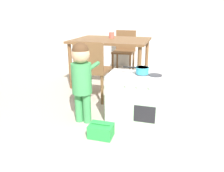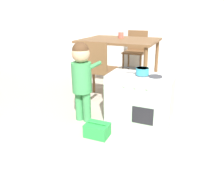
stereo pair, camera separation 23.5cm
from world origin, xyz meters
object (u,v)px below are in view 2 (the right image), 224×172
at_px(toy_basket, 97,130).
at_px(dining_table, 120,45).
at_px(play_kitchen, 140,99).
at_px(dining_chair_near, 97,68).
at_px(child_figure, 82,73).
at_px(dining_chair_far, 136,50).
at_px(toy_pot, 142,71).
at_px(cup_on_table, 121,35).

distance_m(toy_basket, dining_table, 1.78).
distance_m(play_kitchen, dining_chair_near, 0.83).
distance_m(play_kitchen, child_figure, 0.68).
height_order(play_kitchen, dining_chair_far, dining_chair_far).
bearing_deg(child_figure, play_kitchen, 19.06).
distance_m(play_kitchen, dining_chair_far, 2.10).
bearing_deg(dining_table, play_kitchen, -60.63).
relative_size(toy_pot, toy_basket, 1.19).
distance_m(dining_table, dining_chair_far, 0.84).
xyz_separation_m(play_kitchen, toy_basket, (-0.30, -0.45, -0.20)).
distance_m(dining_chair_far, cup_on_table, 0.75).
bearing_deg(dining_chair_far, dining_table, 87.15).
xyz_separation_m(dining_chair_far, cup_on_table, (-0.07, -0.66, 0.35)).
bearing_deg(play_kitchen, toy_pot, 2.15).
bearing_deg(toy_basket, dining_table, 102.84).
height_order(child_figure, dining_chair_near, child_figure).
bearing_deg(child_figure, toy_pot, 18.73).
height_order(child_figure, cup_on_table, child_figure).
xyz_separation_m(dining_table, cup_on_table, (-0.03, 0.14, 0.13)).
distance_m(toy_pot, dining_table, 1.37).
relative_size(dining_chair_near, dining_chair_far, 1.00).
xyz_separation_m(dining_table, dining_chair_far, (0.04, 0.81, -0.21)).
relative_size(toy_pot, dining_chair_near, 0.34).
distance_m(play_kitchen, toy_pot, 0.32).
bearing_deg(toy_pot, play_kitchen, -177.85).
distance_m(play_kitchen, toy_basket, 0.58).
height_order(child_figure, dining_table, child_figure).
bearing_deg(play_kitchen, toy_basket, -123.23).
xyz_separation_m(child_figure, cup_on_table, (-0.12, 1.54, 0.24)).
xyz_separation_m(play_kitchen, dining_chair_near, (-0.70, 0.41, 0.18)).
relative_size(play_kitchen, toy_basket, 2.98).
relative_size(child_figure, dining_chair_near, 1.08).
xyz_separation_m(child_figure, dining_chair_near, (-0.12, 0.61, -0.10)).
bearing_deg(dining_chair_near, play_kitchen, -30.03).
bearing_deg(dining_chair_far, dining_chair_near, 87.31).
bearing_deg(play_kitchen, dining_chair_far, 107.49).
bearing_deg(dining_chair_near, child_figure, -78.90).
height_order(toy_pot, cup_on_table, cup_on_table).
xyz_separation_m(toy_pot, dining_chair_far, (-0.64, 2.00, -0.14)).
bearing_deg(cup_on_table, child_figure, -85.68).
bearing_deg(dining_chair_far, cup_on_table, 83.86).
relative_size(child_figure, toy_basket, 3.79).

